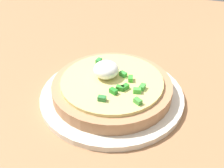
# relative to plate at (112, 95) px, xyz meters

# --- Properties ---
(dining_table) EXTENTS (1.18, 0.86, 0.03)m
(dining_table) POSITION_rel_plate_xyz_m (0.05, 0.13, -0.02)
(dining_table) COLOR #A0704A
(dining_table) RESTS_ON ground
(plate) EXTENTS (0.25, 0.25, 0.01)m
(plate) POSITION_rel_plate_xyz_m (0.00, 0.00, 0.00)
(plate) COLOR silver
(plate) RESTS_ON dining_table
(pizza) EXTENTS (0.21, 0.21, 0.06)m
(pizza) POSITION_rel_plate_xyz_m (-0.00, 0.00, 0.02)
(pizza) COLOR tan
(pizza) RESTS_ON plate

